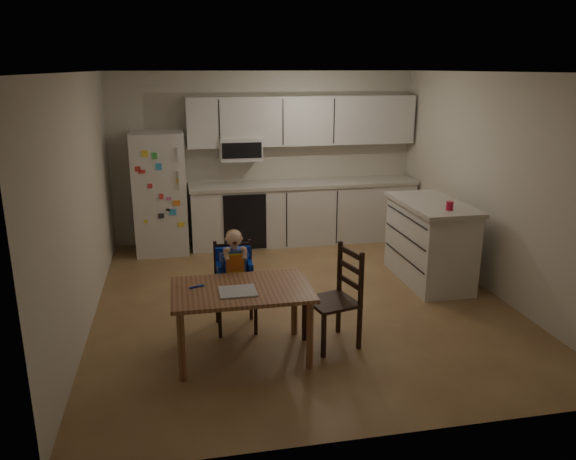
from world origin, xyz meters
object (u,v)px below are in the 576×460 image
(red_cup, at_px, (450,206))
(refrigerator, at_px, (160,193))
(chair_booster, at_px, (234,269))
(chair_side, at_px, (341,290))
(kitchen_island, at_px, (430,241))
(dining_table, at_px, (242,297))

(red_cup, bearing_deg, refrigerator, 145.33)
(chair_booster, height_order, chair_side, chair_booster)
(kitchen_island, xyz_separation_m, red_cup, (0.01, -0.40, 0.55))
(kitchen_island, height_order, dining_table, kitchen_island)
(red_cup, height_order, dining_table, red_cup)
(dining_table, relative_size, chair_booster, 1.20)
(refrigerator, height_order, chair_booster, refrigerator)
(dining_table, bearing_deg, refrigerator, 102.97)
(red_cup, relative_size, chair_booster, 0.10)
(red_cup, distance_m, dining_table, 2.74)
(red_cup, bearing_deg, kitchen_island, 91.76)
(kitchen_island, xyz_separation_m, dining_table, (-2.47, -1.44, 0.07))
(kitchen_island, height_order, chair_side, kitchen_island)
(chair_booster, relative_size, chair_side, 1.09)
(red_cup, xyz_separation_m, chair_booster, (-2.49, -0.42, -0.42))
(chair_side, bearing_deg, dining_table, -99.95)
(red_cup, bearing_deg, chair_booster, -170.30)
(dining_table, xyz_separation_m, chair_booster, (0.00, 0.61, 0.05))
(kitchen_island, xyz_separation_m, chair_booster, (-2.47, -0.83, 0.12))
(refrigerator, xyz_separation_m, dining_table, (0.76, -3.28, -0.28))
(refrigerator, xyz_separation_m, kitchen_island, (3.23, -1.84, -0.35))
(chair_booster, distance_m, chair_side, 1.09)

